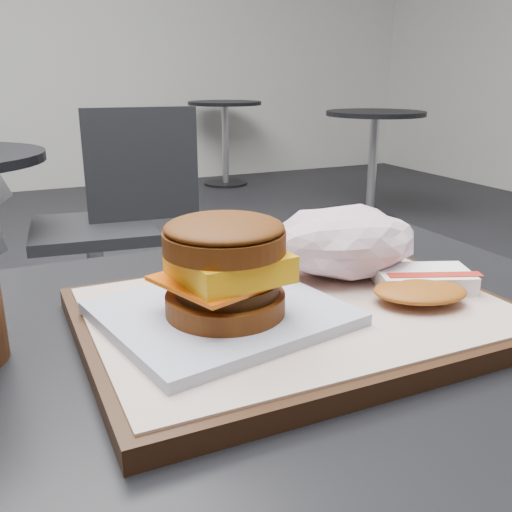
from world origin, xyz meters
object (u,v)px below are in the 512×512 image
at_px(crumpled_wrapper, 344,241).
at_px(neighbor_chair, 111,214).
at_px(serving_tray, 296,316).
at_px(hash_brown, 422,284).
at_px(breakfast_sandwich, 224,278).

xyz_separation_m(crumpled_wrapper, neighbor_chair, (0.04, 1.54, -0.31)).
xyz_separation_m(serving_tray, hash_brown, (0.12, -0.03, 0.02)).
bearing_deg(serving_tray, breakfast_sandwich, -175.91).
distance_m(serving_tray, crumpled_wrapper, 0.11).
height_order(breakfast_sandwich, hash_brown, breakfast_sandwich).
relative_size(breakfast_sandwich, hash_brown, 1.64).
distance_m(breakfast_sandwich, crumpled_wrapper, 0.17).
bearing_deg(neighbor_chair, serving_tray, -94.69).
bearing_deg(serving_tray, crumpled_wrapper, 33.37).
relative_size(serving_tray, hash_brown, 2.86).
xyz_separation_m(breakfast_sandwich, neighbor_chair, (0.20, 1.60, -0.32)).
xyz_separation_m(breakfast_sandwich, crumpled_wrapper, (0.16, 0.06, -0.00)).
bearing_deg(crumpled_wrapper, neighbor_chair, 88.37).
xyz_separation_m(hash_brown, neighbor_chair, (0.01, 1.62, -0.29)).
distance_m(breakfast_sandwich, hash_brown, 0.20).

